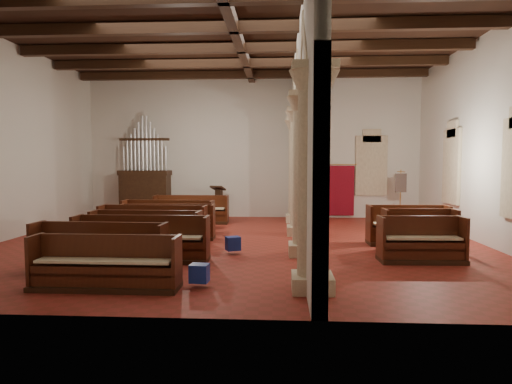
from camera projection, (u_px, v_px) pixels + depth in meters
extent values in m
plane|color=maroon|center=(239.00, 243.00, 12.40)|extent=(14.00, 14.00, 0.00)
plane|color=black|center=(238.00, 32.00, 11.98)|extent=(14.00, 14.00, 0.00)
cube|color=silver|center=(252.00, 147.00, 18.16)|extent=(14.00, 0.02, 6.00)
cube|color=silver|center=(197.00, 117.00, 6.21)|extent=(14.00, 0.02, 6.00)
cube|color=silver|center=(2.00, 140.00, 12.59)|extent=(0.02, 12.00, 6.00)
cube|color=silver|center=(491.00, 138.00, 11.78)|extent=(0.02, 12.00, 6.00)
cube|color=beige|center=(312.00, 283.00, 7.80)|extent=(0.75, 0.75, 0.30)
cylinder|color=beige|center=(313.00, 184.00, 7.68)|extent=(0.56, 0.56, 3.30)
cube|color=beige|center=(304.00, 249.00, 10.79)|extent=(0.75, 0.75, 0.30)
cylinder|color=beige|center=(304.00, 178.00, 10.66)|extent=(0.56, 0.56, 3.30)
cube|color=beige|center=(299.00, 230.00, 13.78)|extent=(0.75, 0.75, 0.30)
cylinder|color=beige|center=(299.00, 175.00, 13.65)|extent=(0.56, 0.56, 3.30)
cube|color=beige|center=(295.00, 218.00, 16.76)|extent=(0.75, 0.75, 0.30)
cylinder|color=beige|center=(296.00, 172.00, 16.64)|extent=(0.56, 0.56, 3.30)
cube|color=silver|center=(302.00, 66.00, 11.94)|extent=(0.25, 11.90, 1.93)
cube|color=#2C634D|center=(453.00, 167.00, 14.33)|extent=(0.03, 1.00, 2.20)
cube|color=#2C634D|center=(371.00, 166.00, 17.91)|extent=(1.00, 0.03, 2.20)
cube|color=#331F10|center=(145.00, 196.00, 18.07)|extent=(2.00, 0.80, 1.80)
cube|color=#331F10|center=(145.00, 173.00, 18.00)|extent=(2.10, 0.85, 0.20)
cube|color=#3D2413|center=(219.00, 217.00, 17.95)|extent=(0.64, 0.64, 0.11)
cube|color=#3D2413|center=(219.00, 204.00, 17.91)|extent=(0.31, 0.31, 1.22)
cube|color=#3D2413|center=(219.00, 188.00, 17.78)|extent=(0.67, 0.60, 0.21)
cube|color=maroon|center=(335.00, 191.00, 18.01)|extent=(1.60, 0.06, 2.10)
cylinder|color=#C48E3D|center=(335.00, 164.00, 17.91)|extent=(1.80, 0.04, 0.04)
cone|color=#331F10|center=(400.00, 221.00, 16.67)|extent=(0.31, 0.31, 0.10)
cylinder|color=#C48E3D|center=(400.00, 196.00, 16.60)|extent=(0.04, 0.04, 2.06)
cylinder|color=#C48E3D|center=(401.00, 172.00, 16.53)|extent=(0.17, 0.59, 0.03)
cube|color=navy|center=(401.00, 183.00, 16.54)|extent=(0.46, 0.13, 0.73)
cube|color=navy|center=(199.00, 273.00, 8.01)|extent=(0.36, 0.31, 0.34)
cube|color=navy|center=(197.00, 251.00, 10.15)|extent=(0.31, 0.25, 0.29)
cube|color=#153A95|center=(233.00, 243.00, 10.91)|extent=(0.43, 0.40, 0.35)
cylinder|color=white|center=(101.00, 272.00, 8.53)|extent=(1.05, 0.42, 0.11)
cylinder|color=silver|center=(84.00, 269.00, 8.76)|extent=(0.96, 0.10, 0.10)
cube|color=#331F10|center=(106.00, 286.00, 7.91)|extent=(2.75, 0.68, 0.09)
cube|color=#552F12|center=(104.00, 273.00, 7.85)|extent=(2.60, 0.39, 0.43)
cube|color=#552F12|center=(109.00, 258.00, 8.05)|extent=(2.60, 0.08, 0.90)
cube|color=#552F12|center=(35.00, 259.00, 7.97)|extent=(0.07, 0.57, 0.90)
cube|color=#552F12|center=(177.00, 261.00, 7.82)|extent=(0.07, 0.57, 0.90)
cube|color=beige|center=(104.00, 261.00, 7.83)|extent=(2.50, 0.35, 0.05)
cube|color=#331F10|center=(100.00, 270.00, 9.07)|extent=(2.87, 0.80, 0.10)
cube|color=#4C2B10|center=(98.00, 258.00, 9.00)|extent=(2.71, 0.49, 0.46)
cube|color=#4C2B10|center=(103.00, 244.00, 9.21)|extent=(2.70, 0.16, 0.96)
cube|color=#4C2B10|center=(36.00, 245.00, 9.13)|extent=(0.09, 0.61, 0.96)
cube|color=#4C2B10|center=(164.00, 246.00, 8.97)|extent=(0.09, 0.61, 0.96)
cube|color=beige|center=(98.00, 246.00, 8.98)|extent=(2.60, 0.45, 0.05)
cube|color=#331F10|center=(142.00, 259.00, 10.13)|extent=(3.19, 0.75, 0.10)
cube|color=#46220F|center=(141.00, 248.00, 10.06)|extent=(3.04, 0.44, 0.46)
cube|color=#46220F|center=(144.00, 235.00, 10.28)|extent=(3.03, 0.10, 0.98)
cube|color=#46220F|center=(78.00, 236.00, 10.20)|extent=(0.08, 0.62, 0.98)
cube|color=#46220F|center=(207.00, 237.00, 10.03)|extent=(0.08, 0.62, 0.98)
cube|color=beige|center=(141.00, 237.00, 10.04)|extent=(2.92, 0.40, 0.05)
cube|color=#331F10|center=(146.00, 252.00, 10.97)|extent=(2.82, 0.80, 0.11)
cube|color=#44240E|center=(146.00, 241.00, 10.90)|extent=(2.67, 0.48, 0.47)
cube|color=#44240E|center=(148.00, 229.00, 11.12)|extent=(2.66, 0.13, 1.00)
cube|color=#44240E|center=(94.00, 230.00, 11.04)|extent=(0.09, 0.63, 1.00)
cube|color=#44240E|center=(199.00, 231.00, 10.88)|extent=(0.09, 0.63, 1.00)
cube|color=beige|center=(145.00, 231.00, 10.88)|extent=(2.56, 0.44, 0.05)
cube|color=#331F10|center=(153.00, 241.00, 12.39)|extent=(3.10, 0.76, 0.10)
cube|color=#4D1E10|center=(153.00, 232.00, 12.32)|extent=(2.95, 0.45, 0.47)
cube|color=#4D1E10|center=(155.00, 222.00, 12.54)|extent=(2.95, 0.10, 0.99)
cube|color=#4D1E10|center=(102.00, 222.00, 12.46)|extent=(0.08, 0.63, 0.99)
cube|color=#4D1E10|center=(205.00, 223.00, 12.29)|extent=(0.08, 0.63, 0.99)
cube|color=beige|center=(152.00, 223.00, 12.30)|extent=(2.83, 0.40, 0.05)
cube|color=#331F10|center=(167.00, 237.00, 13.08)|extent=(2.91, 0.81, 0.10)
cube|color=#4B2C10|center=(167.00, 228.00, 13.01)|extent=(2.75, 0.50, 0.46)
cube|color=#4B2C10|center=(169.00, 219.00, 13.23)|extent=(2.74, 0.17, 0.96)
cube|color=#4B2C10|center=(122.00, 220.00, 13.15)|extent=(0.09, 0.61, 0.96)
cube|color=#4B2C10|center=(213.00, 220.00, 12.99)|extent=(0.09, 0.61, 0.96)
cube|color=beige|center=(167.00, 220.00, 13.00)|extent=(2.64, 0.46, 0.05)
cube|color=#331F10|center=(168.00, 231.00, 14.21)|extent=(3.05, 0.82, 0.10)
cube|color=#4B2610|center=(168.00, 223.00, 14.14)|extent=(2.89, 0.51, 0.46)
cube|color=#4B2610|center=(169.00, 214.00, 14.35)|extent=(2.88, 0.17, 0.98)
cube|color=#4B2610|center=(125.00, 215.00, 14.28)|extent=(0.09, 0.62, 0.98)
cube|color=#4B2610|center=(212.00, 215.00, 14.11)|extent=(0.09, 0.62, 0.98)
cube|color=beige|center=(168.00, 215.00, 14.12)|extent=(2.77, 0.46, 0.05)
cube|color=#331F10|center=(172.00, 227.00, 15.14)|extent=(2.87, 0.64, 0.09)
cube|color=#4C1B10|center=(172.00, 220.00, 15.07)|extent=(2.72, 0.37, 0.41)
cube|color=#4C1B10|center=(173.00, 213.00, 15.27)|extent=(2.72, 0.07, 0.86)
cube|color=#4C1B10|center=(133.00, 214.00, 15.20)|extent=(0.06, 0.54, 0.86)
cube|color=#4C1B10|center=(211.00, 214.00, 15.04)|extent=(0.06, 0.54, 0.86)
cube|color=beige|center=(172.00, 214.00, 15.06)|extent=(2.61, 0.33, 0.05)
cube|color=#331F10|center=(191.00, 222.00, 16.45)|extent=(2.84, 0.73, 0.10)
cube|color=#4C2C10|center=(191.00, 215.00, 16.38)|extent=(2.69, 0.42, 0.46)
cube|color=#4C2C10|center=(192.00, 208.00, 16.60)|extent=(2.69, 0.08, 0.97)
cube|color=#4C2C10|center=(156.00, 208.00, 16.52)|extent=(0.07, 0.61, 0.97)
cube|color=#4C2C10|center=(227.00, 208.00, 16.36)|extent=(0.07, 0.61, 0.97)
cube|color=beige|center=(191.00, 208.00, 16.36)|extent=(2.59, 0.38, 0.05)
cube|color=#331F10|center=(421.00, 260.00, 10.05)|extent=(1.98, 0.78, 0.10)
cube|color=#44170E|center=(422.00, 248.00, 9.98)|extent=(1.82, 0.47, 0.46)
cube|color=#44170E|center=(419.00, 236.00, 10.20)|extent=(1.81, 0.13, 0.97)
cube|color=#44170E|center=(381.00, 237.00, 10.09)|extent=(0.09, 0.62, 0.97)
cube|color=#44170E|center=(463.00, 238.00, 9.98)|extent=(0.09, 0.62, 0.97)
cube|color=beige|center=(422.00, 238.00, 9.97)|extent=(1.75, 0.43, 0.05)
cube|color=#331F10|center=(419.00, 250.00, 11.21)|extent=(1.87, 0.79, 0.11)
cube|color=#46290F|center=(420.00, 239.00, 11.14)|extent=(1.71, 0.47, 0.48)
cube|color=#46290F|center=(417.00, 227.00, 11.37)|extent=(1.70, 0.11, 1.02)
cube|color=#46290F|center=(385.00, 228.00, 11.25)|extent=(0.09, 0.64, 1.02)
cube|color=#46290F|center=(454.00, 229.00, 11.14)|extent=(0.09, 0.64, 1.02)
cube|color=beige|center=(420.00, 229.00, 11.12)|extent=(1.64, 0.42, 0.05)
cube|color=#331F10|center=(407.00, 243.00, 12.18)|extent=(2.26, 0.80, 0.11)
cube|color=#551F12|center=(408.00, 233.00, 12.11)|extent=(2.10, 0.47, 0.48)
cube|color=#551F12|center=(406.00, 222.00, 12.33)|extent=(2.09, 0.12, 1.01)
cube|color=#551F12|center=(369.00, 223.00, 12.23)|extent=(0.09, 0.64, 1.01)
cube|color=#551F12|center=(447.00, 223.00, 12.10)|extent=(0.09, 0.64, 1.01)
cube|color=beige|center=(408.00, 224.00, 12.09)|extent=(2.02, 0.43, 0.05)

